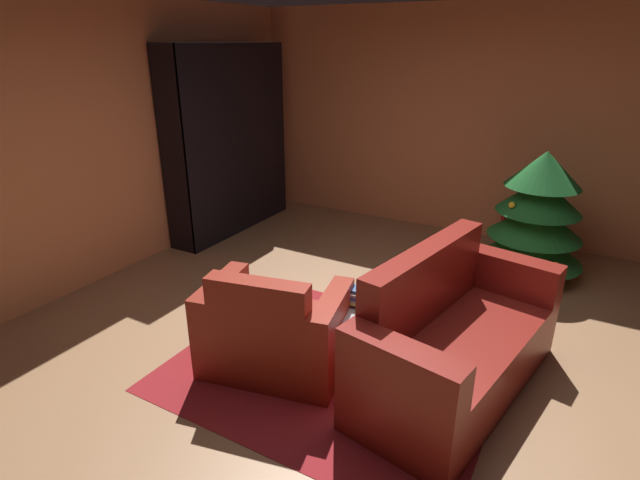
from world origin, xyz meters
name	(u,v)px	position (x,y,z in m)	size (l,w,h in m)	color
ground_plane	(366,358)	(0.00, 0.00, 0.00)	(7.43, 7.43, 0.00)	#A0734D
wall_back	(481,125)	(0.00, 3.12, 1.34)	(5.97, 0.06, 2.68)	#D88451
wall_left	(84,146)	(-2.95, 0.00, 1.34)	(0.06, 6.31, 2.68)	#D88451
area_rug	(335,366)	(-0.16, -0.21, 0.00)	(2.28, 1.94, 0.01)	maroon
bookshelf_unit	(235,138)	(-2.69, 1.90, 1.14)	(0.38, 1.87, 2.24)	black
armchair_red	(274,333)	(-0.54, -0.44, 0.30)	(1.12, 0.87, 0.83)	maroon
couch_red	(453,343)	(0.63, 0.02, 0.33)	(1.08, 1.87, 0.98)	maroon
coffee_table	(363,314)	(-0.02, -0.06, 0.41)	(0.66, 0.66, 0.46)	black
book_stack_on_table	(358,297)	(-0.07, -0.03, 0.52)	(0.22, 0.17, 0.13)	#3F4F88
bottle_on_table	(385,303)	(0.16, -0.09, 0.57)	(0.07, 0.07, 0.27)	#581C18
decorated_tree	(537,215)	(0.84, 2.20, 0.65)	(1.01, 1.01, 1.29)	brown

